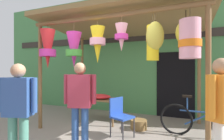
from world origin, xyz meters
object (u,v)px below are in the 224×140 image
at_px(wicker_basket_by_table, 139,124).
at_px(parked_bicycle, 201,121).
at_px(vendor_in_orange, 18,106).
at_px(display_table, 98,101).
at_px(customer_foreground, 80,99).
at_px(passerby_at_right, 221,108).
at_px(folding_chair, 120,113).
at_px(flower_heap_on_table, 100,96).

bearing_deg(wicker_basket_by_table, parked_bicycle, -0.48).
xyz_separation_m(parked_bicycle, vendor_in_orange, (-2.65, -2.32, 0.57)).
height_order(display_table, vendor_in_orange, vendor_in_orange).
relative_size(customer_foreground, passerby_at_right, 0.98).
xyz_separation_m(vendor_in_orange, customer_foreground, (0.56, 0.82, 0.02)).
bearing_deg(parked_bicycle, folding_chair, -159.52).
xyz_separation_m(display_table, folding_chair, (0.92, -0.79, -0.08)).
xyz_separation_m(wicker_basket_by_table, passerby_at_right, (1.49, -1.52, 0.84)).
relative_size(wicker_basket_by_table, parked_bicycle, 0.23).
xyz_separation_m(display_table, flower_heap_on_table, (0.07, -0.07, 0.14)).
height_order(folding_chair, wicker_basket_by_table, folding_chair).
height_order(vendor_in_orange, customer_foreground, customer_foreground).
height_order(flower_heap_on_table, passerby_at_right, passerby_at_right).
bearing_deg(flower_heap_on_table, vendor_in_orange, -93.77).
height_order(wicker_basket_by_table, customer_foreground, customer_foreground).
distance_m(display_table, wicker_basket_by_table, 1.29).
relative_size(flower_heap_on_table, customer_foreground, 0.41).
distance_m(folding_chair, vendor_in_orange, 2.02).
relative_size(flower_heap_on_table, folding_chair, 0.77).
xyz_separation_m(flower_heap_on_table, parked_bicycle, (2.49, -0.10, -0.38)).
height_order(parked_bicycle, customer_foreground, customer_foreground).
xyz_separation_m(wicker_basket_by_table, customer_foreground, (-0.71, -1.52, 0.82)).
bearing_deg(parked_bicycle, vendor_in_orange, -138.83).
bearing_deg(customer_foreground, folding_chair, 63.54).
height_order(parked_bicycle, vendor_in_orange, vendor_in_orange).
height_order(customer_foreground, passerby_at_right, passerby_at_right).
relative_size(display_table, flower_heap_on_table, 1.82).
distance_m(flower_heap_on_table, vendor_in_orange, 2.44).
bearing_deg(folding_chair, vendor_in_orange, -120.52).
height_order(display_table, flower_heap_on_table, flower_heap_on_table).
xyz_separation_m(display_table, parked_bicycle, (2.57, -0.17, -0.23)).
relative_size(parked_bicycle, passerby_at_right, 1.08).
height_order(display_table, customer_foreground, customer_foreground).
xyz_separation_m(parked_bicycle, customer_foreground, (-2.09, -1.51, 0.59)).
xyz_separation_m(folding_chair, vendor_in_orange, (-1.01, -1.71, 0.41)).
distance_m(customer_foreground, passerby_at_right, 2.20).
xyz_separation_m(parked_bicycle, passerby_at_right, (0.11, -1.51, 0.61)).
xyz_separation_m(display_table, wicker_basket_by_table, (1.19, -0.16, -0.47)).
bearing_deg(passerby_at_right, vendor_in_orange, -163.60).
bearing_deg(passerby_at_right, display_table, 147.95).
relative_size(parked_bicycle, vendor_in_orange, 1.12).
bearing_deg(flower_heap_on_table, wicker_basket_by_table, -4.63).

